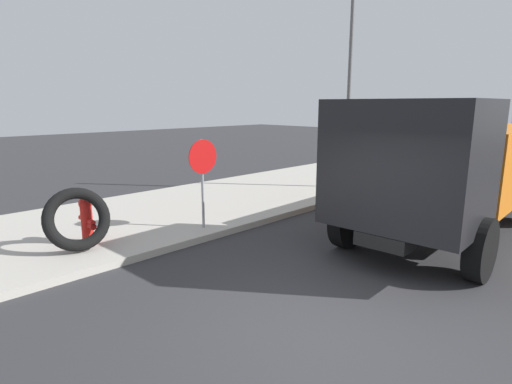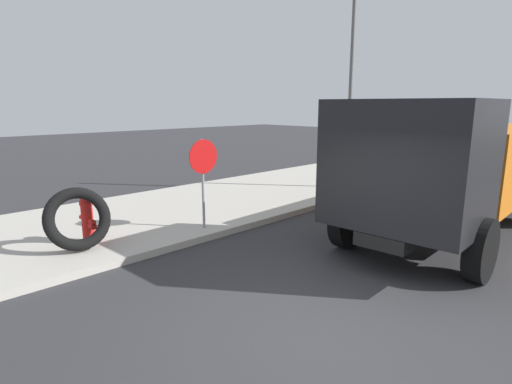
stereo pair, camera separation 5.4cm
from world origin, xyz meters
The scene contains 7 objects.
ground_plane centered at (0.00, 0.00, 0.00)m, with size 80.00×80.00×0.00m, color #2D2D30.
sidewalk_curb centered at (0.00, 6.50, 0.07)m, with size 36.00×5.00×0.15m, color #ADA89E.
fire_hydrant centered at (-0.81, 5.36, 0.66)m, with size 0.27×0.60×0.95m.
loose_tire centered at (-1.13, 5.01, 0.77)m, with size 1.23×1.23×0.22m, color black.
stop_sign centered at (1.49, 4.47, 1.54)m, with size 0.76×0.08×2.01m.
dump_truck_orange centered at (5.21, 0.52, 1.61)m, with size 7.09×3.03×3.00m.
street_light_pole centered at (7.81, 4.82, 3.29)m, with size 0.12×0.12×6.28m, color #595B5E.
Camera 2 is at (-4.05, -2.78, 2.92)m, focal length 28.87 mm.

